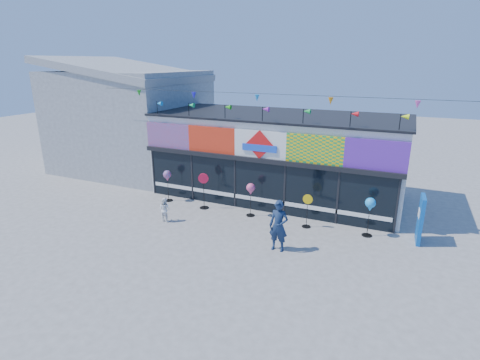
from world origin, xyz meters
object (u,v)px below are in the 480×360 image
Objects in this scene: spinner_1 at (204,190)px; spinner_3 at (307,210)px; spinner_0 at (167,177)px; spinner_2 at (251,190)px; spinner_4 at (370,206)px; blue_sign at (420,219)px; child at (165,209)px; adult_man at (279,226)px.

spinner_3 is at bearing -1.06° from spinner_1.
spinner_3 is (4.89, -0.09, -0.14)m from spinner_1.
spinner_2 is at bearing -0.86° from spinner_0.
spinner_0 is 0.98× the size of spinner_4.
blue_sign is 1.16× the size of spinner_4.
adult_man is at bearing 179.96° from child.
spinner_4 reaches higher than spinner_0.
blue_sign is 10.17m from child.
blue_sign is 6.78m from spinner_2.
spinner_0 is at bearing 158.39° from adult_man.
blue_sign is 0.97× the size of adult_man.
child is (-9.89, -2.30, -0.39)m from blue_sign.
adult_man is at bearing -28.87° from spinner_1.
spinner_3 is at bearing -177.00° from blue_sign.
adult_man is (-2.83, -2.54, -0.32)m from spinner_4.
blue_sign reaches higher than spinner_4.
spinner_3 is 1.35× the size of child.
spinner_4 is (4.96, 0.02, 0.06)m from spinner_2.
spinner_0 is 2.54m from child.
spinner_4 is 3.82m from adult_man.
spinner_2 reaches higher than spinner_3.
spinner_1 is at bearing 178.94° from spinner_3.
spinner_2 is 1.43× the size of child.
spinner_2 is at bearing -141.80° from child.
child is (1.27, -2.09, -0.71)m from spinner_0.
adult_man is at bearing -21.58° from spinner_0.
spinner_1 is 5.09m from adult_man.
spinner_4 reaches higher than spinner_2.
spinner_3 is 2.41m from adult_man.
blue_sign is 4.22m from spinner_3.
blue_sign is at bearing 5.87° from spinner_3.
spinner_3 reaches higher than child.
spinner_4 is (7.28, 0.08, 0.37)m from spinner_1.
spinner_2 is (4.39, -0.07, -0.03)m from spinner_0.
spinner_1 is at bearing -3.45° from spinner_0.
child is at bearing -161.82° from spinner_3.
adult_man is at bearing -138.12° from spinner_4.
spinner_3 is (-4.19, -0.43, -0.17)m from blue_sign.
child is (-5.70, -1.87, -0.22)m from spinner_3.
child is (-5.26, 0.49, -0.42)m from adult_man.
adult_man is 5.30m from child.
spinner_2 is at bearing 179.51° from blue_sign.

